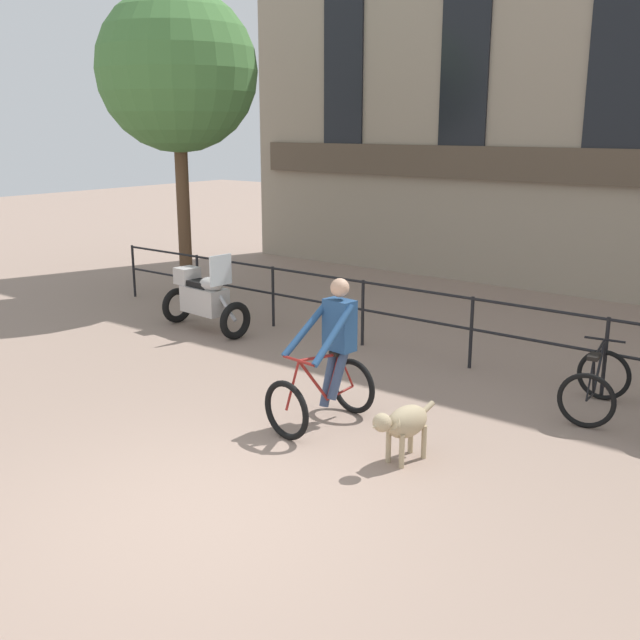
{
  "coord_description": "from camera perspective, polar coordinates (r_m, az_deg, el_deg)",
  "views": [
    {
      "loc": [
        4.6,
        -4.19,
        3.39
      ],
      "look_at": [
        -0.9,
        2.86,
        1.05
      ],
      "focal_mm": 42.0,
      "sensor_mm": 36.0,
      "label": 1
    }
  ],
  "objects": [
    {
      "name": "ground_plane",
      "position": [
        7.08,
        -8.79,
        -14.12
      ],
      "size": [
        60.0,
        60.0,
        0.0
      ],
      "primitive_type": "plane",
      "color": "gray"
    },
    {
      "name": "tree_canalside_left",
      "position": [
        15.36,
        -10.83,
        18.09
      ],
      "size": [
        3.1,
        3.1,
        5.94
      ],
      "color": "brown",
      "rests_on": "ground_plane"
    },
    {
      "name": "parked_bicycle_near_lamp",
      "position": [
        9.6,
        20.26,
        -4.68
      ],
      "size": [
        0.8,
        1.19,
        0.86
      ],
      "rotation": [
        0.0,
        0.0,
        3.27
      ],
      "color": "black",
      "rests_on": "ground_plane"
    },
    {
      "name": "building_facade",
      "position": [
        15.94,
        22.35,
        19.59
      ],
      "size": [
        18.0,
        0.72,
        10.13
      ],
      "color": "gray",
      "rests_on": "ground_plane"
    },
    {
      "name": "parked_motorcycle",
      "position": [
        12.73,
        -8.83,
        1.66
      ],
      "size": [
        1.73,
        0.77,
        1.35
      ],
      "rotation": [
        0.0,
        0.0,
        1.48
      ],
      "color": "black",
      "rests_on": "ground_plane"
    },
    {
      "name": "cyclist_with_bike",
      "position": [
        8.62,
        0.71,
        -3.07
      ],
      "size": [
        0.8,
        1.24,
        1.7
      ],
      "rotation": [
        0.0,
        0.0,
        -0.11
      ],
      "color": "black",
      "rests_on": "ground_plane"
    },
    {
      "name": "canal_railing",
      "position": [
        10.79,
        11.49,
        -0.02
      ],
      "size": [
        15.05,
        0.05,
        1.05
      ],
      "color": "black",
      "rests_on": "ground_plane"
    },
    {
      "name": "dog",
      "position": [
        7.78,
        6.38,
        -7.82
      ],
      "size": [
        0.37,
        0.94,
        0.62
      ],
      "rotation": [
        0.0,
        0.0,
        -0.17
      ],
      "color": "tan",
      "rests_on": "ground_plane"
    }
  ]
}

